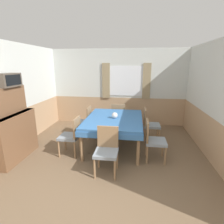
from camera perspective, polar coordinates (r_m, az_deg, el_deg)
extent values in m
plane|color=brown|center=(2.91, -8.14, -30.26)|extent=(16.00, 16.00, 0.00)
cube|color=silver|center=(6.11, 2.01, 12.40)|extent=(4.98, 0.05, 1.65)
cube|color=tan|center=(6.30, 1.90, 0.51)|extent=(4.98, 0.05, 0.95)
cube|color=white|center=(6.07, 4.61, 10.04)|extent=(1.22, 0.01, 1.01)
cube|color=#998460|center=(6.12, -1.95, 10.13)|extent=(0.26, 0.03, 1.20)
cube|color=#998460|center=(6.04, 11.22, 9.79)|extent=(0.26, 0.03, 1.20)
cube|color=silver|center=(4.97, -28.93, 9.96)|extent=(0.05, 4.49, 1.65)
cube|color=tan|center=(5.21, -27.12, -4.35)|extent=(0.05, 4.49, 0.95)
cube|color=silver|center=(4.35, 31.13, 9.20)|extent=(0.05, 4.49, 1.65)
cube|color=tan|center=(4.62, 28.94, -6.97)|extent=(0.05, 4.49, 0.95)
cube|color=#386BA8|center=(4.39, 0.70, -2.29)|extent=(1.38, 1.78, 0.06)
cube|color=#386BA8|center=(4.42, 0.69, -3.41)|extent=(1.41, 1.81, 0.12)
cylinder|color=#93704C|center=(3.92, -9.90, -10.87)|extent=(0.07, 0.07, 0.72)
cylinder|color=#93704C|center=(3.75, 8.56, -12.03)|extent=(0.07, 0.07, 0.72)
cylinder|color=#93704C|center=(5.37, -4.71, -3.43)|extent=(0.07, 0.07, 0.72)
cylinder|color=#93704C|center=(5.25, 8.44, -3.99)|extent=(0.07, 0.07, 0.72)
cylinder|color=#93704C|center=(5.26, 14.64, -6.07)|extent=(0.04, 0.04, 0.41)
cylinder|color=#93704C|center=(4.91, 15.13, -7.65)|extent=(0.04, 0.04, 0.41)
cylinder|color=#93704C|center=(5.23, 10.48, -5.96)|extent=(0.04, 0.04, 0.41)
cylinder|color=#93704C|center=(4.88, 10.66, -7.55)|extent=(0.04, 0.04, 0.41)
cube|color=gray|center=(4.98, 12.88, -4.27)|extent=(0.44, 0.44, 0.06)
cube|color=#93704C|center=(4.89, 10.72, -1.44)|extent=(0.04, 0.42, 0.44)
cylinder|color=#93704C|center=(4.29, 16.23, -11.20)|extent=(0.04, 0.04, 0.41)
cylinder|color=#93704C|center=(3.95, 17.00, -13.61)|extent=(0.04, 0.04, 0.41)
cylinder|color=#93704C|center=(4.25, 11.06, -11.12)|extent=(0.04, 0.04, 0.41)
cylinder|color=#93704C|center=(3.91, 11.34, -13.57)|extent=(0.04, 0.04, 0.41)
cube|color=gray|center=(3.99, 14.13, -9.34)|extent=(0.44, 0.44, 0.06)
cube|color=#93704C|center=(3.88, 11.41, -5.91)|extent=(0.04, 0.42, 0.44)
cylinder|color=#93704C|center=(5.16, -12.04, -6.34)|extent=(0.04, 0.04, 0.41)
cylinder|color=#93704C|center=(5.49, -10.72, -4.93)|extent=(0.04, 0.04, 0.41)
cylinder|color=#93704C|center=(5.04, -7.95, -6.64)|extent=(0.04, 0.04, 0.41)
cylinder|color=#93704C|center=(5.39, -6.86, -5.17)|extent=(0.04, 0.04, 0.41)
cube|color=gray|center=(5.19, -9.50, -3.32)|extent=(0.44, 0.44, 0.06)
cube|color=#93704C|center=(5.06, -7.46, -0.75)|extent=(0.04, 0.42, 0.44)
cylinder|color=#93704C|center=(4.25, -16.96, -11.48)|extent=(0.04, 0.04, 0.41)
cylinder|color=#93704C|center=(4.57, -14.98, -9.43)|extent=(0.04, 0.04, 0.41)
cylinder|color=#93704C|center=(4.12, -12.04, -12.06)|extent=(0.04, 0.04, 0.41)
cylinder|color=#93704C|center=(4.44, -10.38, -9.88)|extent=(0.04, 0.04, 0.41)
cube|color=gray|center=(4.24, -13.79, -7.82)|extent=(0.44, 0.44, 0.06)
cube|color=#93704C|center=(4.09, -11.39, -4.82)|extent=(0.04, 0.42, 0.44)
cylinder|color=#93704C|center=(3.35, 0.94, -18.50)|extent=(0.04, 0.04, 0.41)
cylinder|color=#93704C|center=(3.41, -5.73, -17.93)|extent=(0.04, 0.04, 0.41)
cylinder|color=#93704C|center=(3.67, 1.69, -15.25)|extent=(0.04, 0.04, 0.41)
cylinder|color=#93704C|center=(3.73, -4.33, -14.81)|extent=(0.04, 0.04, 0.41)
cube|color=gray|center=(3.42, -1.89, -13.22)|extent=(0.44, 0.44, 0.06)
cube|color=#93704C|center=(3.49, -1.37, -8.06)|extent=(0.42, 0.04, 0.44)
cylinder|color=#93704C|center=(5.88, 0.53, -3.30)|extent=(0.04, 0.04, 0.41)
cylinder|color=#93704C|center=(5.85, 4.23, -3.45)|extent=(0.04, 0.04, 0.41)
cylinder|color=#93704C|center=(5.53, 0.02, -4.53)|extent=(0.04, 0.04, 0.41)
cylinder|color=#93704C|center=(5.49, 3.97, -4.70)|extent=(0.04, 0.04, 0.41)
cube|color=gray|center=(5.61, 2.21, -1.71)|extent=(0.44, 0.44, 0.06)
cube|color=#93704C|center=(5.35, 2.02, 0.24)|extent=(0.42, 0.04, 0.44)
cube|color=brown|center=(4.50, -29.63, -7.03)|extent=(0.44, 1.16, 1.04)
cube|color=#8C5F3F|center=(4.35, -30.50, -0.74)|extent=(0.46, 1.18, 0.02)
cube|color=brown|center=(4.32, -31.59, 3.05)|extent=(0.24, 1.05, 0.57)
cube|color=#51473D|center=(4.34, -30.95, 8.93)|extent=(0.28, 0.55, 0.28)
cube|color=black|center=(4.25, -29.42, 9.12)|extent=(0.01, 0.45, 0.22)
sphere|color=silver|center=(4.33, 0.88, -1.10)|extent=(0.15, 0.15, 0.15)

